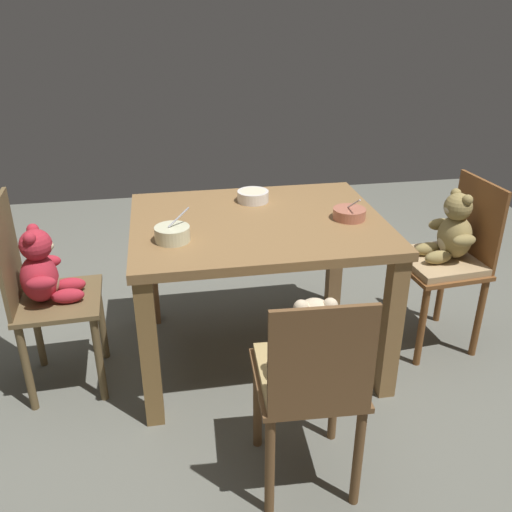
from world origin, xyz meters
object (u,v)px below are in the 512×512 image
object	(u,v)px
porridge_bowl_white_far_center	(253,196)
porridge_bowl_cream_near_left	(172,233)
teddy_chair_near_right	(449,247)
teddy_chair_near_front	(311,366)
dining_table	(258,244)
teddy_chair_near_left	(43,281)
porridge_bowl_terracotta_near_right	(349,213)

from	to	relation	value
porridge_bowl_white_far_center	porridge_bowl_cream_near_left	world-z (taller)	porridge_bowl_cream_near_left
teddy_chair_near_right	porridge_bowl_white_far_center	xyz separation A→B (m)	(-0.96, 0.30, 0.23)
porridge_bowl_cream_near_left	teddy_chair_near_front	bearing A→B (deg)	-57.46
teddy_chair_near_front	porridge_bowl_white_far_center	world-z (taller)	teddy_chair_near_front
teddy_chair_near_right	porridge_bowl_cream_near_left	xyz separation A→B (m)	(-1.38, -0.13, 0.23)
dining_table	teddy_chair_near_left	distance (m)	0.99
teddy_chair_near_right	porridge_bowl_cream_near_left	size ratio (longest dim) A/B	5.71
teddy_chair_near_left	dining_table	bearing A→B (deg)	1.53
dining_table	teddy_chair_near_front	distance (m)	0.86
porridge_bowl_cream_near_left	teddy_chair_near_right	bearing A→B (deg)	5.42
porridge_bowl_white_far_center	porridge_bowl_cream_near_left	distance (m)	0.60
teddy_chair_near_right	porridge_bowl_white_far_center	bearing A→B (deg)	-22.13
dining_table	porridge_bowl_cream_near_left	bearing A→B (deg)	-156.74
porridge_bowl_terracotta_near_right	porridge_bowl_cream_near_left	bearing A→B (deg)	-172.23
teddy_chair_near_right	porridge_bowl_cream_near_left	bearing A→B (deg)	0.49
dining_table	porridge_bowl_terracotta_near_right	size ratio (longest dim) A/B	7.20
teddy_chair_near_front	teddy_chair_near_left	xyz separation A→B (m)	(-1.02, 0.79, 0.02)
porridge_bowl_terracotta_near_right	teddy_chair_near_front	bearing A→B (deg)	-116.22
teddy_chair_near_right	porridge_bowl_white_far_center	distance (m)	1.03
dining_table	teddy_chair_near_front	world-z (taller)	teddy_chair_near_front
teddy_chair_near_left	porridge_bowl_white_far_center	distance (m)	1.08
porridge_bowl_terracotta_near_right	porridge_bowl_cream_near_left	world-z (taller)	porridge_bowl_cream_near_left
teddy_chair_near_left	teddy_chair_near_front	bearing A→B (deg)	-40.16
teddy_chair_near_right	porridge_bowl_terracotta_near_right	bearing A→B (deg)	-3.07
dining_table	teddy_chair_near_right	distance (m)	0.98
dining_table	teddy_chair_near_right	xyz separation A→B (m)	(0.98, -0.04, -0.08)
dining_table	teddy_chair_near_left	xyz separation A→B (m)	(-0.99, -0.07, -0.08)
porridge_bowl_terracotta_near_right	porridge_bowl_white_far_center	size ratio (longest dim) A/B	1.03
dining_table	porridge_bowl_terracotta_near_right	distance (m)	0.46
porridge_bowl_white_far_center	teddy_chair_near_right	bearing A→B (deg)	-17.20
teddy_chair_near_front	porridge_bowl_terracotta_near_right	distance (m)	0.92
teddy_chair_near_left	porridge_bowl_cream_near_left	xyz separation A→B (m)	(0.58, -0.11, 0.23)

